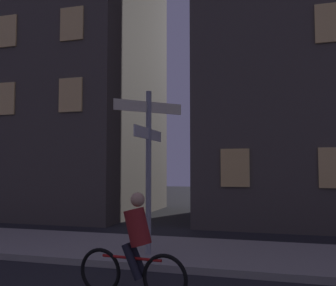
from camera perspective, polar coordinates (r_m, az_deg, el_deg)
name	(u,v)px	position (r m, az deg, el deg)	size (l,w,h in m)	color
sidewalk_kerb	(176,252)	(9.17, 1.26, -15.79)	(40.00, 3.03, 0.14)	gray
signpost	(149,155)	(8.44, -2.89, -1.79)	(1.19, 1.76, 3.54)	gray
cyclist	(135,249)	(6.12, -4.98, -15.37)	(1.82, 0.36, 1.61)	black
building_left_block	(11,22)	(21.19, -22.24, 16.29)	(13.77, 7.36, 18.30)	#4C443D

